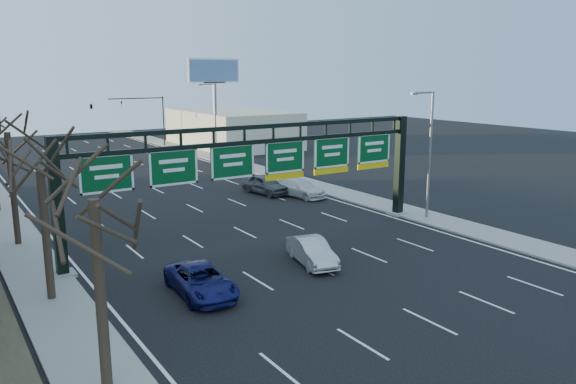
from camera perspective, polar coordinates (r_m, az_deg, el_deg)
ground at (r=28.89m, az=5.30°, el=-8.72°), size 160.00×160.00×0.00m
sidewalk_left at (r=42.51m, az=-26.62°, el=-3.09°), size 3.00×120.00×0.12m
sidewalk_right at (r=51.70m, az=2.68°, el=0.68°), size 3.00×120.00×0.12m
lane_markings at (r=45.58m, az=-10.50°, el=-1.12°), size 21.60×120.00×0.01m
sign_gantry at (r=34.18m, az=-2.69°, el=2.61°), size 24.60×1.20×7.20m
building_right_distant at (r=80.46m, az=-5.72°, el=6.46°), size 12.00×20.00×5.00m
tree_near at (r=17.77m, az=-19.38°, el=2.54°), size 3.60×3.60×8.86m
tree_gantry at (r=26.58m, az=-24.08°, el=4.30°), size 3.60×3.60×8.48m
tree_mid at (r=36.39m, az=-26.80°, el=7.04°), size 3.60×3.60×9.24m
streetlight_near at (r=40.28m, az=14.11°, el=4.35°), size 2.15×0.22×9.00m
streetlight_far at (r=67.97m, az=-7.50°, el=7.59°), size 2.15×0.22×9.00m
billboard_right at (r=73.37m, az=-7.50°, el=11.02°), size 7.00×0.50×12.00m
traffic_signal_mast at (r=79.50m, az=-16.75°, el=8.11°), size 10.16×0.54×7.00m
car_blue_suv at (r=26.86m, az=-8.84°, el=-8.88°), size 2.57×5.07×1.37m
car_silver_sedan at (r=30.64m, az=2.44°, el=-6.06°), size 2.39×4.49×1.41m
car_white_wagon at (r=47.13m, az=1.27°, el=0.40°), size 2.87×5.26×1.44m
car_grey_far at (r=48.22m, az=-2.31°, el=0.78°), size 2.66×5.06×1.64m
car_silver_distant at (r=56.49m, az=-18.06°, el=1.75°), size 1.58×4.40×1.44m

